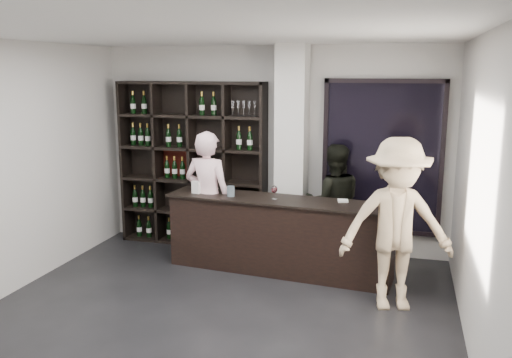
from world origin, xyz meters
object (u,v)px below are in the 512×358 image
(wine_shelf, at_px, (193,164))
(tasting_counter, at_px, (279,236))
(customer, at_px, (396,225))
(taster_black, at_px, (333,203))
(taster_pink, at_px, (208,198))

(wine_shelf, bearing_deg, tasting_counter, -28.52)
(customer, bearing_deg, tasting_counter, 140.38)
(tasting_counter, bearing_deg, customer, -20.39)
(tasting_counter, relative_size, taster_black, 1.84)
(customer, bearing_deg, wine_shelf, 138.97)
(wine_shelf, distance_m, taster_black, 2.14)
(wine_shelf, relative_size, taster_pink, 1.35)
(taster_pink, bearing_deg, wine_shelf, -47.39)
(wine_shelf, xyz_separation_m, tasting_counter, (1.50, -0.82, -0.72))
(tasting_counter, xyz_separation_m, taster_pink, (-1.00, 0.10, 0.41))
(taster_pink, bearing_deg, tasting_counter, -178.20)
(wine_shelf, relative_size, tasting_counter, 0.82)
(wine_shelf, bearing_deg, taster_black, -4.49)
(wine_shelf, xyz_separation_m, taster_black, (2.10, -0.17, -0.40))
(tasting_counter, relative_size, taster_pink, 1.65)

